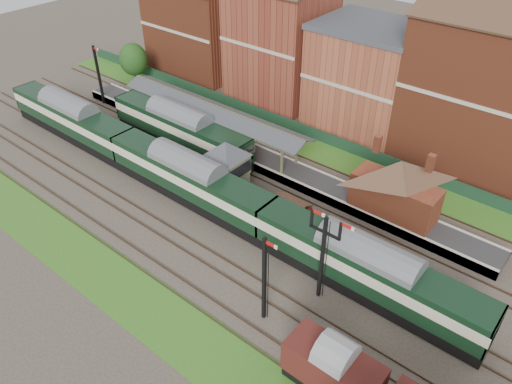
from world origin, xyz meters
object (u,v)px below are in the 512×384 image
Objects in this scene: dmu_train at (188,178)px; semaphore_bracket at (323,253)px; platform_railcar at (181,128)px; signal_box at (226,167)px.

semaphore_bracket is at bearing -8.31° from dmu_train.
dmu_train is 3.03× the size of platform_railcar.
platform_railcar is at bearing 160.23° from semaphore_bracket.
signal_box is 0.31× the size of platform_railcar.
semaphore_bracket reaches higher than dmu_train.
dmu_train is 10.24m from platform_railcar.
semaphore_bracket is 26.68m from platform_railcar.
dmu_train is (-17.12, 2.50, -2.00)m from semaphore_bracket.
platform_railcar is at bearing 161.99° from signal_box.
platform_railcar is (-7.91, 6.50, -0.02)m from dmu_train.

